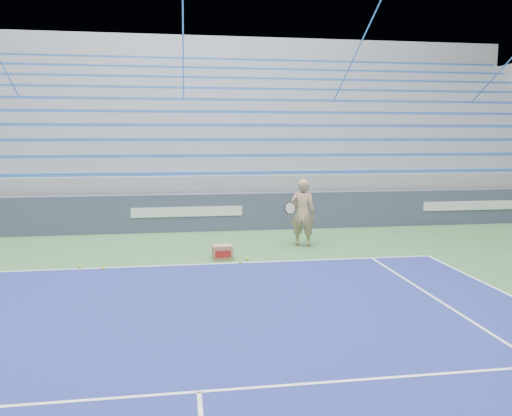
{
  "coord_description": "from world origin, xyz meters",
  "views": [
    {
      "loc": [
        -0.14,
        1.31,
        2.75
      ],
      "look_at": [
        1.52,
        12.38,
        1.15
      ],
      "focal_mm": 35.0,
      "sensor_mm": 36.0,
      "label": 1
    }
  ],
  "objects": [
    {
      "name": "sponsor_barrier",
      "position": [
        0.0,
        15.88,
        0.55
      ],
      "size": [
        30.0,
        0.32,
        1.1
      ],
      "color": "#3D445D",
      "rests_on": "ground"
    },
    {
      "name": "bleachers",
      "position": [
        0.0,
        21.6,
        2.36
      ],
      "size": [
        31.0,
        9.15,
        7.3
      ],
      "color": "#989BA0",
      "rests_on": "ground"
    },
    {
      "name": "tennis_player",
      "position": [
        2.87,
        13.44,
        0.85
      ],
      "size": [
        0.97,
        0.93,
        1.71
      ],
      "color": "tan",
      "rests_on": "ground"
    },
    {
      "name": "ball_box",
      "position": [
        0.74,
        12.31,
        0.16
      ],
      "size": [
        0.46,
        0.37,
        0.33
      ],
      "color": "#A1714E",
      "rests_on": "ground"
    },
    {
      "name": "tennis_ball_0",
      "position": [
        1.09,
        11.83,
        0.03
      ],
      "size": [
        0.07,
        0.07,
        0.07
      ],
      "primitive_type": "sphere",
      "color": "#D1E52F",
      "rests_on": "ground"
    },
    {
      "name": "tennis_ball_1",
      "position": [
        -2.31,
        12.0,
        0.03
      ],
      "size": [
        0.07,
        0.07,
        0.07
      ],
      "primitive_type": "sphere",
      "color": "#D1E52F",
      "rests_on": "ground"
    },
    {
      "name": "tennis_ball_2",
      "position": [
        -1.79,
        11.75,
        0.03
      ],
      "size": [
        0.07,
        0.07,
        0.07
      ],
      "primitive_type": "sphere",
      "color": "#D1E52F",
      "rests_on": "ground"
    },
    {
      "name": "tennis_ball_3",
      "position": [
        1.28,
        12.16,
        0.03
      ],
      "size": [
        0.07,
        0.07,
        0.07
      ],
      "primitive_type": "sphere",
      "color": "#D1E52F",
      "rests_on": "ground"
    }
  ]
}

